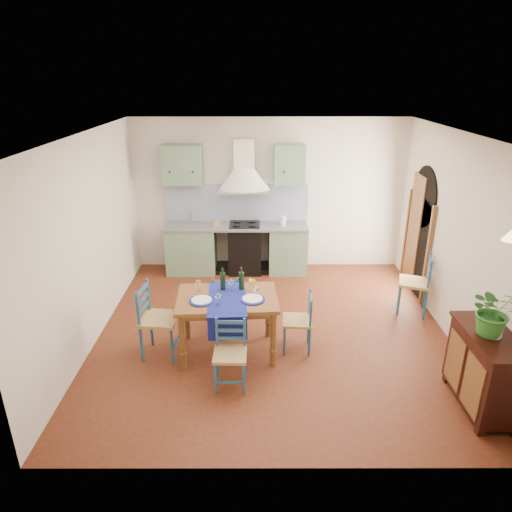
# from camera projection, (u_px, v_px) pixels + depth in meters

# --- Properties ---
(floor) EXTENTS (5.00, 5.00, 0.00)m
(floor) POSITION_uv_depth(u_px,v_px,m) (273.00, 331.00, 6.67)
(floor) COLOR #3F1E0D
(floor) RESTS_ON ground
(back_wall) EXTENTS (5.00, 0.96, 2.80)m
(back_wall) POSITION_uv_depth(u_px,v_px,m) (244.00, 216.00, 8.41)
(back_wall) COLOR beige
(back_wall) RESTS_ON ground
(right_wall) EXTENTS (0.26, 5.00, 2.80)m
(right_wall) POSITION_uv_depth(u_px,v_px,m) (450.00, 239.00, 6.44)
(right_wall) COLOR beige
(right_wall) RESTS_ON ground
(left_wall) EXTENTS (0.04, 5.00, 2.80)m
(left_wall) POSITION_uv_depth(u_px,v_px,m) (89.00, 241.00, 6.15)
(left_wall) COLOR beige
(left_wall) RESTS_ON ground
(ceiling) EXTENTS (5.00, 5.00, 0.01)m
(ceiling) POSITION_uv_depth(u_px,v_px,m) (276.00, 134.00, 5.63)
(ceiling) COLOR white
(ceiling) RESTS_ON back_wall
(dining_table) EXTENTS (1.34, 1.02, 1.14)m
(dining_table) POSITION_uv_depth(u_px,v_px,m) (228.00, 304.00, 5.92)
(dining_table) COLOR brown
(dining_table) RESTS_ON ground
(chair_near) EXTENTS (0.39, 0.39, 0.83)m
(chair_near) POSITION_uv_depth(u_px,v_px,m) (230.00, 354.00, 5.38)
(chair_near) COLOR navy
(chair_near) RESTS_ON ground
(chair_far) EXTENTS (0.45, 0.45, 0.86)m
(chair_far) POSITION_uv_depth(u_px,v_px,m) (226.00, 301.00, 6.59)
(chair_far) COLOR navy
(chair_far) RESTS_ON ground
(chair_left) EXTENTS (0.51, 0.51, 1.01)m
(chair_left) POSITION_uv_depth(u_px,v_px,m) (157.00, 320.00, 5.94)
(chair_left) COLOR navy
(chair_left) RESTS_ON ground
(chair_right) EXTENTS (0.41, 0.41, 0.82)m
(chair_right) POSITION_uv_depth(u_px,v_px,m) (299.00, 321.00, 6.09)
(chair_right) COLOR navy
(chair_right) RESTS_ON ground
(chair_spare) EXTENTS (0.57, 0.57, 0.96)m
(chair_spare) POSITION_uv_depth(u_px,v_px,m) (416.00, 283.00, 7.03)
(chair_spare) COLOR navy
(chair_spare) RESTS_ON ground
(sideboard) EXTENTS (0.50, 1.05, 0.94)m
(sideboard) POSITION_uv_depth(u_px,v_px,m) (485.00, 368.00, 4.99)
(sideboard) COLOR black
(sideboard) RESTS_ON ground
(potted_plant) EXTENTS (0.51, 0.45, 0.55)m
(potted_plant) POSITION_uv_depth(u_px,v_px,m) (495.00, 311.00, 4.73)
(potted_plant) COLOR #2A6C25
(potted_plant) RESTS_ON sideboard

